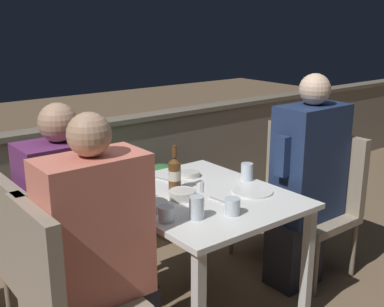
# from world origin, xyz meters

# --- Properties ---
(ground_plane) EXTENTS (16.00, 16.00, 0.00)m
(ground_plane) POSITION_xyz_m (0.00, 0.00, 0.00)
(ground_plane) COLOR #7A6047
(parapet_wall) EXTENTS (9.00, 0.18, 0.89)m
(parapet_wall) POSITION_xyz_m (0.00, 1.40, 0.45)
(parapet_wall) COLOR gray
(parapet_wall) RESTS_ON ground_plane
(dining_table) EXTENTS (0.87, 1.03, 0.72)m
(dining_table) POSITION_xyz_m (0.00, 0.00, 0.63)
(dining_table) COLOR white
(dining_table) RESTS_ON ground_plane
(planter_hedge) EXTENTS (0.72, 0.47, 0.57)m
(planter_hedge) POSITION_xyz_m (0.23, 0.96, 0.32)
(planter_hedge) COLOR brown
(planter_hedge) RESTS_ON ground_plane
(chair_left_near) EXTENTS (0.46, 0.45, 0.94)m
(chair_left_near) POSITION_xyz_m (-0.90, -0.15, 0.55)
(chair_left_near) COLOR gray
(chair_left_near) RESTS_ON ground_plane
(person_coral_top) EXTENTS (0.52, 0.26, 1.29)m
(person_coral_top) POSITION_xyz_m (-0.70, -0.15, 0.64)
(person_coral_top) COLOR #282833
(person_coral_top) RESTS_ON ground_plane
(chair_left_far) EXTENTS (0.46, 0.45, 0.94)m
(chair_left_far) POSITION_xyz_m (-0.89, 0.21, 0.55)
(chair_left_far) COLOR gray
(chair_left_far) RESTS_ON ground_plane
(person_purple_stripe) EXTENTS (0.49, 0.26, 1.28)m
(person_purple_stripe) POSITION_xyz_m (-0.68, 0.21, 0.64)
(person_purple_stripe) COLOR #282833
(person_purple_stripe) RESTS_ON ground_plane
(chair_right_near) EXTENTS (0.46, 0.45, 0.94)m
(chair_right_near) POSITION_xyz_m (0.93, -0.15, 0.55)
(chair_right_near) COLOR gray
(chair_right_near) RESTS_ON ground_plane
(person_navy_jumper) EXTENTS (0.51, 0.26, 1.35)m
(person_navy_jumper) POSITION_xyz_m (0.73, -0.15, 0.67)
(person_navy_jumper) COLOR #282833
(person_navy_jumper) RESTS_ON ground_plane
(chair_right_far) EXTENTS (0.46, 0.45, 0.94)m
(chair_right_far) POSITION_xyz_m (0.91, 0.19, 0.55)
(chair_right_far) COLOR gray
(chair_right_far) RESTS_ON ground_plane
(beer_bottle) EXTENTS (0.07, 0.07, 0.26)m
(beer_bottle) POSITION_xyz_m (-0.07, 0.15, 0.82)
(beer_bottle) COLOR brown
(beer_bottle) RESTS_ON dining_table
(plate_0) EXTENTS (0.23, 0.23, 0.01)m
(plate_0) POSITION_xyz_m (0.25, -0.15, 0.72)
(plate_0) COLOR white
(plate_0) RESTS_ON dining_table
(bowl_0) EXTENTS (0.12, 0.12, 0.03)m
(bowl_0) POSITION_xyz_m (0.15, 0.28, 0.74)
(bowl_0) COLOR beige
(bowl_0) RESTS_ON dining_table
(bowl_1) EXTENTS (0.12, 0.12, 0.03)m
(bowl_1) POSITION_xyz_m (-0.21, 0.31, 0.74)
(bowl_1) COLOR #4C709E
(bowl_1) RESTS_ON dining_table
(bowl_2) EXTENTS (0.14, 0.14, 0.04)m
(bowl_2) POSITION_xyz_m (-0.32, -0.02, 0.74)
(bowl_2) COLOR silver
(bowl_2) RESTS_ON dining_table
(bowl_3) EXTENTS (0.15, 0.15, 0.05)m
(bowl_3) POSITION_xyz_m (-0.12, 0.01, 0.74)
(bowl_3) COLOR beige
(bowl_3) RESTS_ON dining_table
(glass_cup_0) EXTENTS (0.07, 0.07, 0.11)m
(glass_cup_0) POSITION_xyz_m (-0.22, -0.24, 0.77)
(glass_cup_0) COLOR silver
(glass_cup_0) RESTS_ON dining_table
(glass_cup_1) EXTENTS (0.08, 0.08, 0.08)m
(glass_cup_1) POSITION_xyz_m (-0.36, -0.18, 0.76)
(glass_cup_1) COLOR silver
(glass_cup_1) RESTS_ON dining_table
(glass_cup_2) EXTENTS (0.08, 0.08, 0.09)m
(glass_cup_2) POSITION_xyz_m (-0.05, -0.32, 0.76)
(glass_cup_2) COLOR silver
(glass_cup_2) RESTS_ON dining_table
(glass_cup_3) EXTENTS (0.07, 0.07, 0.11)m
(glass_cup_3) POSITION_xyz_m (0.38, 0.02, 0.77)
(glass_cup_3) COLOR silver
(glass_cup_3) RESTS_ON dining_table
(fork_0) EXTENTS (0.07, 0.17, 0.01)m
(fork_0) POSITION_xyz_m (-0.03, 0.35, 0.72)
(fork_0) COLOR silver
(fork_0) RESTS_ON dining_table
(fork_1) EXTENTS (0.04, 0.17, 0.01)m
(fork_1) POSITION_xyz_m (0.01, -0.16, 0.72)
(fork_1) COLOR silver
(fork_1) RESTS_ON dining_table
(fork_2) EXTENTS (0.13, 0.14, 0.01)m
(fork_2) POSITION_xyz_m (0.08, 0.09, 0.72)
(fork_2) COLOR silver
(fork_2) RESTS_ON dining_table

